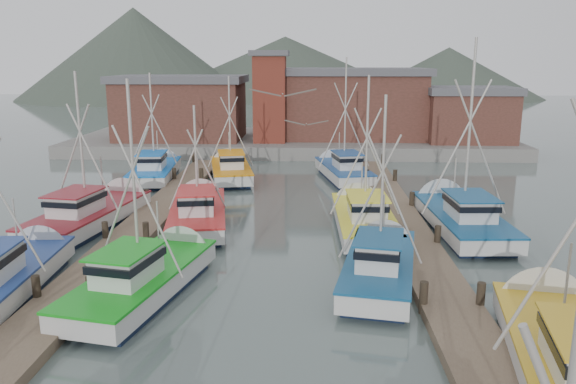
{
  "coord_description": "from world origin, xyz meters",
  "views": [
    {
      "loc": [
        1.96,
        -20.69,
        8.79
      ],
      "look_at": [
        0.86,
        5.73,
        2.6
      ],
      "focal_mm": 35.0,
      "sensor_mm": 36.0,
      "label": 1
    }
  ],
  "objects_px": {
    "lookout_tower": "(270,96)",
    "boat_4": "(149,276)",
    "boat_8": "(198,212)",
    "boat_12": "(230,169)"
  },
  "relations": [
    {
      "from": "lookout_tower",
      "to": "boat_4",
      "type": "height_order",
      "value": "lookout_tower"
    },
    {
      "from": "boat_4",
      "to": "boat_8",
      "type": "bearing_deg",
      "value": 101.74
    },
    {
      "from": "lookout_tower",
      "to": "boat_12",
      "type": "distance_m",
      "value": 12.78
    },
    {
      "from": "lookout_tower",
      "to": "boat_4",
      "type": "bearing_deg",
      "value": -93.85
    },
    {
      "from": "boat_4",
      "to": "boat_12",
      "type": "height_order",
      "value": "boat_4"
    },
    {
      "from": "boat_8",
      "to": "boat_12",
      "type": "height_order",
      "value": "boat_12"
    },
    {
      "from": "boat_4",
      "to": "lookout_tower",
      "type": "bearing_deg",
      "value": 98.11
    },
    {
      "from": "boat_4",
      "to": "boat_8",
      "type": "relative_size",
      "value": 0.96
    },
    {
      "from": "boat_4",
      "to": "boat_12",
      "type": "distance_m",
      "value": 21.98
    },
    {
      "from": "boat_8",
      "to": "lookout_tower",
      "type": "bearing_deg",
      "value": 75.46
    }
  ]
}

